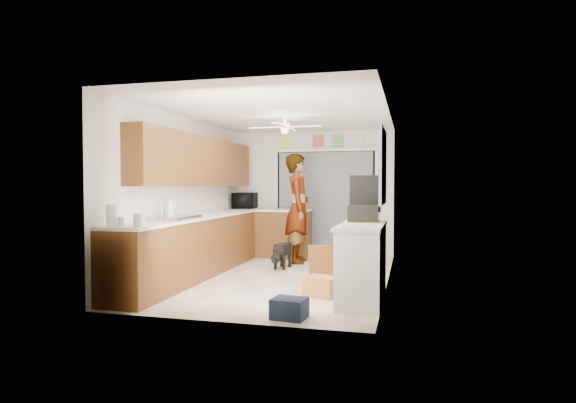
# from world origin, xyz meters

# --- Properties ---
(floor) EXTENTS (5.00, 5.00, 0.00)m
(floor) POSITION_xyz_m (0.00, 0.00, 0.00)
(floor) COLOR beige
(floor) RESTS_ON ground
(ceiling) EXTENTS (5.00, 5.00, 0.00)m
(ceiling) POSITION_xyz_m (0.00, 0.00, 2.50)
(ceiling) COLOR white
(ceiling) RESTS_ON ground
(wall_back) EXTENTS (3.20, 0.00, 3.20)m
(wall_back) POSITION_xyz_m (0.00, 2.50, 1.25)
(wall_back) COLOR silver
(wall_back) RESTS_ON ground
(wall_front) EXTENTS (3.20, 0.00, 3.20)m
(wall_front) POSITION_xyz_m (0.00, -2.50, 1.25)
(wall_front) COLOR silver
(wall_front) RESTS_ON ground
(wall_left) EXTENTS (0.00, 5.00, 5.00)m
(wall_left) POSITION_xyz_m (-1.60, 0.00, 1.25)
(wall_left) COLOR silver
(wall_left) RESTS_ON ground
(wall_right) EXTENTS (0.00, 5.00, 5.00)m
(wall_right) POSITION_xyz_m (1.60, 0.00, 1.25)
(wall_right) COLOR silver
(wall_right) RESTS_ON ground
(left_base_cabinets) EXTENTS (0.60, 4.80, 0.90)m
(left_base_cabinets) POSITION_xyz_m (-1.30, 0.00, 0.45)
(left_base_cabinets) COLOR brown
(left_base_cabinets) RESTS_ON floor
(left_countertop) EXTENTS (0.62, 4.80, 0.04)m
(left_countertop) POSITION_xyz_m (-1.29, 0.00, 0.92)
(left_countertop) COLOR white
(left_countertop) RESTS_ON left_base_cabinets
(upper_cabinets) EXTENTS (0.32, 4.00, 0.80)m
(upper_cabinets) POSITION_xyz_m (-1.44, 0.20, 1.80)
(upper_cabinets) COLOR brown
(upper_cabinets) RESTS_ON wall_left
(sink_basin) EXTENTS (0.50, 0.76, 0.06)m
(sink_basin) POSITION_xyz_m (-1.29, -1.00, 0.95)
(sink_basin) COLOR silver
(sink_basin) RESTS_ON left_countertop
(faucet) EXTENTS (0.03, 0.03, 0.22)m
(faucet) POSITION_xyz_m (-1.48, -1.00, 1.05)
(faucet) COLOR silver
(faucet) RESTS_ON left_countertop
(peninsula_base) EXTENTS (1.00, 0.60, 0.90)m
(peninsula_base) POSITION_xyz_m (-0.50, 2.00, 0.45)
(peninsula_base) COLOR brown
(peninsula_base) RESTS_ON floor
(peninsula_top) EXTENTS (1.04, 0.64, 0.04)m
(peninsula_top) POSITION_xyz_m (-0.50, 2.00, 0.92)
(peninsula_top) COLOR white
(peninsula_top) RESTS_ON peninsula_base
(back_opening_recess) EXTENTS (2.00, 0.06, 2.10)m
(back_opening_recess) POSITION_xyz_m (0.25, 2.47, 1.05)
(back_opening_recess) COLOR black
(back_opening_recess) RESTS_ON wall_back
(curtain_panel) EXTENTS (1.90, 0.03, 2.05)m
(curtain_panel) POSITION_xyz_m (0.25, 2.43, 1.05)
(curtain_panel) COLOR gray
(curtain_panel) RESTS_ON wall_back
(door_trim_left) EXTENTS (0.06, 0.04, 2.10)m
(door_trim_left) POSITION_xyz_m (-0.77, 2.44, 1.05)
(door_trim_left) COLOR white
(door_trim_left) RESTS_ON wall_back
(door_trim_right) EXTENTS (0.06, 0.04, 2.10)m
(door_trim_right) POSITION_xyz_m (1.27, 2.44, 1.05)
(door_trim_right) COLOR white
(door_trim_right) RESTS_ON wall_back
(door_trim_head) EXTENTS (2.10, 0.04, 0.06)m
(door_trim_head) POSITION_xyz_m (0.25, 2.44, 2.12)
(door_trim_head) COLOR white
(door_trim_head) RESTS_ON wall_back
(header_frame_0) EXTENTS (0.22, 0.02, 0.22)m
(header_frame_0) POSITION_xyz_m (-0.60, 2.47, 2.30)
(header_frame_0) COLOR #E8E04D
(header_frame_0) RESTS_ON wall_back
(header_frame_2) EXTENTS (0.22, 0.02, 0.22)m
(header_frame_2) POSITION_xyz_m (0.10, 2.47, 2.30)
(header_frame_2) COLOR #C24B49
(header_frame_2) RESTS_ON wall_back
(header_frame_3) EXTENTS (0.22, 0.02, 0.22)m
(header_frame_3) POSITION_xyz_m (0.50, 2.47, 2.30)
(header_frame_3) COLOR #61A968
(header_frame_3) RESTS_ON wall_back
(header_frame_4) EXTENTS (0.22, 0.02, 0.22)m
(header_frame_4) POSITION_xyz_m (0.90, 2.47, 2.30)
(header_frame_4) COLOR silver
(header_frame_4) RESTS_ON wall_back
(route66_sign) EXTENTS (0.22, 0.02, 0.26)m
(route66_sign) POSITION_xyz_m (-0.95, 2.47, 2.30)
(route66_sign) COLOR silver
(route66_sign) RESTS_ON wall_back
(right_counter_base) EXTENTS (0.50, 1.40, 0.90)m
(right_counter_base) POSITION_xyz_m (1.35, -1.20, 0.45)
(right_counter_base) COLOR white
(right_counter_base) RESTS_ON floor
(right_counter_top) EXTENTS (0.54, 1.44, 0.04)m
(right_counter_top) POSITION_xyz_m (1.34, -1.20, 0.92)
(right_counter_top) COLOR white
(right_counter_top) RESTS_ON right_counter_base
(abstract_painting) EXTENTS (0.03, 1.15, 0.95)m
(abstract_painting) POSITION_xyz_m (1.58, -1.00, 1.65)
(abstract_painting) COLOR #F75B92
(abstract_painting) RESTS_ON wall_right
(ceiling_fan) EXTENTS (1.14, 1.14, 0.24)m
(ceiling_fan) POSITION_xyz_m (0.00, 0.20, 2.32)
(ceiling_fan) COLOR white
(ceiling_fan) RESTS_ON ceiling
(microwave) EXTENTS (0.43, 0.61, 0.32)m
(microwave) POSITION_xyz_m (-1.33, 2.11, 1.10)
(microwave) COLOR black
(microwave) RESTS_ON left_countertop
(soap_bottle) EXTENTS (0.14, 0.14, 0.30)m
(soap_bottle) POSITION_xyz_m (-1.43, -0.86, 1.09)
(soap_bottle) COLOR silver
(soap_bottle) RESTS_ON left_countertop
(cup) EXTENTS (0.13, 0.13, 0.10)m
(cup) POSITION_xyz_m (-1.15, -2.11, 0.99)
(cup) COLOR white
(cup) RESTS_ON left_countertop
(jar_a) EXTENTS (0.11, 0.11, 0.15)m
(jar_a) POSITION_xyz_m (-1.11, -2.20, 1.02)
(jar_a) COLOR silver
(jar_a) RESTS_ON left_countertop
(jar_b) EXTENTS (0.09, 0.09, 0.11)m
(jar_b) POSITION_xyz_m (-1.31, -2.25, 1.00)
(jar_b) COLOR silver
(jar_b) RESTS_ON left_countertop
(paper_towel_roll) EXTENTS (0.14, 0.14, 0.26)m
(paper_towel_roll) POSITION_xyz_m (-1.43, -2.25, 1.07)
(paper_towel_roll) COLOR white
(paper_towel_roll) RESTS_ON left_countertop
(suitcase) EXTENTS (0.42, 0.53, 0.22)m
(suitcase) POSITION_xyz_m (1.32, -0.83, 1.05)
(suitcase) COLOR black
(suitcase) RESTS_ON right_counter_top
(suitcase_rim) EXTENTS (0.48, 0.61, 0.02)m
(suitcase_rim) POSITION_xyz_m (1.32, -0.83, 0.94)
(suitcase_rim) COLOR yellow
(suitcase_rim) RESTS_ON suitcase
(suitcase_lid) EXTENTS (0.42, 0.06, 0.50)m
(suitcase_lid) POSITION_xyz_m (1.32, -0.54, 1.30)
(suitcase_lid) COLOR black
(suitcase_lid) RESTS_ON suitcase
(cardboard_box) EXTENTS (0.48, 0.42, 0.25)m
(cardboard_box) POSITION_xyz_m (0.82, -1.11, 0.13)
(cardboard_box) COLOR #996630
(cardboard_box) RESTS_ON floor
(navy_crate) EXTENTS (0.38, 0.33, 0.22)m
(navy_crate) POSITION_xyz_m (0.68, -2.20, 0.11)
(navy_crate) COLOR #131C31
(navy_crate) RESTS_ON floor
(cabinet_door_panel) EXTENTS (0.37, 0.15, 0.55)m
(cabinet_door_panel) POSITION_xyz_m (0.66, -0.24, 0.28)
(cabinet_door_panel) COLOR brown
(cabinet_door_panel) RESTS_ON floor
(man) EXTENTS (0.58, 0.79, 1.98)m
(man) POSITION_xyz_m (-0.06, 1.41, 0.99)
(man) COLOR white
(man) RESTS_ON floor
(dog) EXTENTS (0.31, 0.62, 0.47)m
(dog) POSITION_xyz_m (-0.18, 0.76, 0.24)
(dog) COLOR black
(dog) RESTS_ON floor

